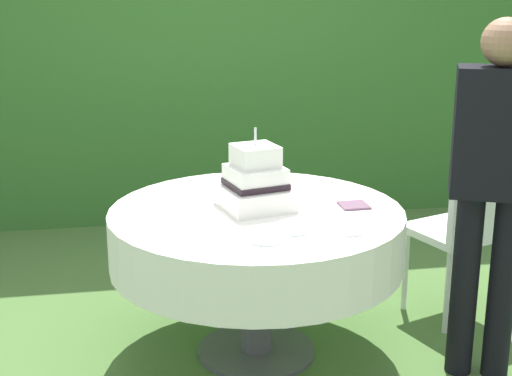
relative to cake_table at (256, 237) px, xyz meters
The scene contains 11 objects.
ground_plane 0.59m from the cake_table, ahead, with size 20.00×20.00×0.00m, color #476B33.
foliage_hedge 2.43m from the cake_table, 90.00° to the left, with size 5.41×0.65×2.45m, color #336628.
cake_table is the anchor object (origin of this frame).
wedding_cake 0.25m from the cake_table, 83.02° to the left, with size 0.36×0.36×0.38m.
serving_plate_near 0.52m from the cake_table, 49.19° to the right, with size 0.11×0.11×0.01m, color white.
serving_plate_far 0.43m from the cake_table, 94.49° to the right, with size 0.14×0.14×0.01m, color white.
serving_plate_left 0.52m from the cake_table, 79.75° to the left, with size 0.11×0.11×0.01m, color white.
serving_plate_right 0.38m from the cake_table, 71.80° to the right, with size 0.11×0.11×0.01m, color white.
napkin_stack 0.48m from the cake_table, ahead, with size 0.13×0.13×0.01m, color #6B4C60.
garden_chair 1.12m from the cake_table, ahead, with size 0.51×0.51×0.89m.
standing_person 1.08m from the cake_table, 20.46° to the right, with size 0.41×0.32×1.60m.
Camera 1 is at (-0.55, -3.19, 1.77)m, focal length 52.14 mm.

